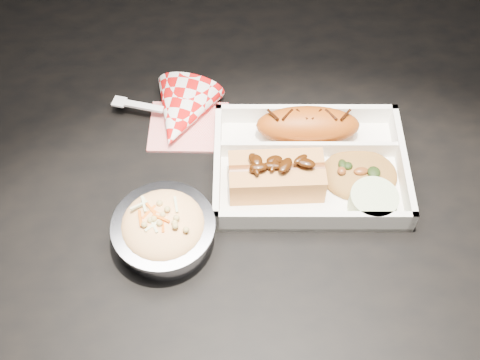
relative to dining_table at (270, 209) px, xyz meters
name	(u,v)px	position (x,y,z in m)	size (l,w,h in m)	color
floor	(258,360)	(0.00, 0.00, -0.68)	(4.00, 4.00, 0.05)	black
dining_table	(270,209)	(0.00, 0.00, 0.00)	(1.20, 0.80, 0.75)	black
food_tray	(309,168)	(0.05, 0.00, 0.10)	(0.27, 0.20, 0.04)	white
fried_pastry	(308,125)	(0.05, 0.05, 0.12)	(0.14, 0.06, 0.05)	#A84A10
hotdog	(277,175)	(0.00, -0.03, 0.12)	(0.12, 0.06, 0.06)	#CB8745
fried_rice_mound	(360,170)	(0.11, -0.02, 0.11)	(0.10, 0.08, 0.03)	#A56E30
cupcake_liner	(373,202)	(0.12, -0.07, 0.11)	(0.06, 0.06, 0.03)	beige
foil_coleslaw_cup	(164,229)	(-0.14, -0.09, 0.12)	(0.12, 0.12, 0.07)	silver
napkin_fork	(181,115)	(-0.12, 0.10, 0.11)	(0.17, 0.14, 0.10)	red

